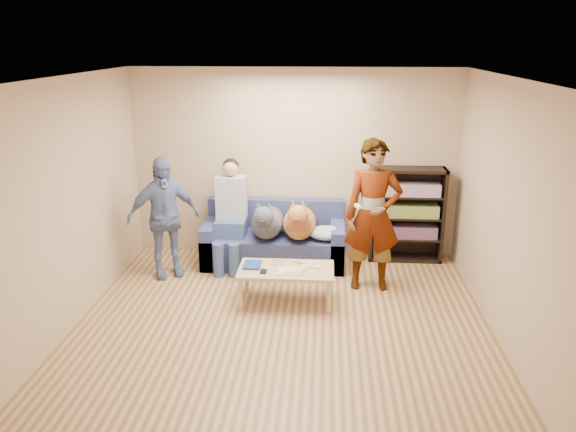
# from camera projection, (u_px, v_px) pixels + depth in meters

# --- Properties ---
(ground) EXTENTS (5.00, 5.00, 0.00)m
(ground) POSITION_uv_depth(u_px,v_px,m) (280.00, 339.00, 5.78)
(ground) COLOR brown
(ground) RESTS_ON ground
(ceiling) EXTENTS (5.00, 5.00, 0.00)m
(ceiling) POSITION_uv_depth(u_px,v_px,m) (279.00, 80.00, 5.00)
(ceiling) COLOR white
(ceiling) RESTS_ON ground
(wall_back) EXTENTS (4.50, 0.00, 4.50)m
(wall_back) POSITION_uv_depth(u_px,v_px,m) (294.00, 164.00, 7.77)
(wall_back) COLOR tan
(wall_back) RESTS_ON ground
(wall_front) EXTENTS (4.50, 0.00, 4.50)m
(wall_front) POSITION_uv_depth(u_px,v_px,m) (241.00, 362.00, 3.01)
(wall_front) COLOR tan
(wall_front) RESTS_ON ground
(wall_left) EXTENTS (0.00, 5.00, 5.00)m
(wall_left) POSITION_uv_depth(u_px,v_px,m) (53.00, 214.00, 5.54)
(wall_left) COLOR tan
(wall_left) RESTS_ON ground
(wall_right) EXTENTS (0.00, 5.00, 5.00)m
(wall_right) POSITION_uv_depth(u_px,v_px,m) (519.00, 224.00, 5.24)
(wall_right) COLOR tan
(wall_right) RESTS_ON ground
(blanket) EXTENTS (0.47, 0.40, 0.16)m
(blanket) POSITION_uv_depth(u_px,v_px,m) (326.00, 233.00, 7.39)
(blanket) COLOR #A8A8AC
(blanket) RESTS_ON sofa
(person_standing_right) EXTENTS (0.68, 0.46, 1.86)m
(person_standing_right) POSITION_uv_depth(u_px,v_px,m) (373.00, 216.00, 6.72)
(person_standing_right) COLOR gray
(person_standing_right) RESTS_ON ground
(person_standing_left) EXTENTS (0.99, 0.78, 1.57)m
(person_standing_left) POSITION_uv_depth(u_px,v_px,m) (164.00, 217.00, 7.12)
(person_standing_left) COLOR #6F7CB2
(person_standing_left) RESTS_ON ground
(held_controller) EXTENTS (0.08, 0.13, 0.03)m
(held_controller) POSITION_uv_depth(u_px,v_px,m) (358.00, 206.00, 6.49)
(held_controller) COLOR white
(held_controller) RESTS_ON person_standing_right
(notebook_blue) EXTENTS (0.20, 0.26, 0.03)m
(notebook_blue) POSITION_uv_depth(u_px,v_px,m) (252.00, 265.00, 6.54)
(notebook_blue) COLOR navy
(notebook_blue) RESTS_ON coffee_table
(papers) EXTENTS (0.26, 0.20, 0.02)m
(papers) POSITION_uv_depth(u_px,v_px,m) (290.00, 271.00, 6.37)
(papers) COLOR silver
(papers) RESTS_ON coffee_table
(magazine) EXTENTS (0.22, 0.17, 0.01)m
(magazine) POSITION_uv_depth(u_px,v_px,m) (293.00, 270.00, 6.39)
(magazine) COLOR beige
(magazine) RESTS_ON coffee_table
(camera_silver) EXTENTS (0.11, 0.06, 0.05)m
(camera_silver) POSITION_uv_depth(u_px,v_px,m) (277.00, 262.00, 6.59)
(camera_silver) COLOR silver
(camera_silver) RESTS_ON coffee_table
(controller_a) EXTENTS (0.04, 0.13, 0.03)m
(controller_a) POSITION_uv_depth(u_px,v_px,m) (311.00, 265.00, 6.55)
(controller_a) COLOR silver
(controller_a) RESTS_ON coffee_table
(controller_b) EXTENTS (0.09, 0.06, 0.03)m
(controller_b) POSITION_uv_depth(u_px,v_px,m) (317.00, 267.00, 6.47)
(controller_b) COLOR white
(controller_b) RESTS_ON coffee_table
(headphone_cup_a) EXTENTS (0.07, 0.07, 0.02)m
(headphone_cup_a) POSITION_uv_depth(u_px,v_px,m) (303.00, 269.00, 6.44)
(headphone_cup_a) COLOR silver
(headphone_cup_a) RESTS_ON coffee_table
(headphone_cup_b) EXTENTS (0.07, 0.07, 0.02)m
(headphone_cup_b) POSITION_uv_depth(u_px,v_px,m) (304.00, 266.00, 6.52)
(headphone_cup_b) COLOR silver
(headphone_cup_b) RESTS_ON coffee_table
(pen_orange) EXTENTS (0.13, 0.06, 0.01)m
(pen_orange) POSITION_uv_depth(u_px,v_px,m) (283.00, 274.00, 6.32)
(pen_orange) COLOR #CE4E1D
(pen_orange) RESTS_ON coffee_table
(pen_black) EXTENTS (0.13, 0.08, 0.01)m
(pen_black) POSITION_uv_depth(u_px,v_px,m) (297.00, 263.00, 6.64)
(pen_black) COLOR black
(pen_black) RESTS_ON coffee_table
(wallet) EXTENTS (0.07, 0.12, 0.02)m
(wallet) POSITION_uv_depth(u_px,v_px,m) (263.00, 271.00, 6.37)
(wallet) COLOR black
(wallet) RESTS_ON coffee_table
(sofa) EXTENTS (1.90, 0.85, 0.82)m
(sofa) POSITION_uv_depth(u_px,v_px,m) (274.00, 242.00, 7.71)
(sofa) COLOR #515B93
(sofa) RESTS_ON ground
(person_seated) EXTENTS (0.40, 0.73, 1.47)m
(person_seated) POSITION_uv_depth(u_px,v_px,m) (230.00, 210.00, 7.47)
(person_seated) COLOR #40598D
(person_seated) RESTS_ON sofa
(dog_gray) EXTENTS (0.43, 1.26, 0.62)m
(dog_gray) POSITION_uv_depth(u_px,v_px,m) (267.00, 222.00, 7.40)
(dog_gray) COLOR #4E5258
(dog_gray) RESTS_ON sofa
(dog_tan) EXTENTS (0.44, 1.18, 0.63)m
(dog_tan) POSITION_uv_depth(u_px,v_px,m) (299.00, 222.00, 7.39)
(dog_tan) COLOR #C2863B
(dog_tan) RESTS_ON sofa
(coffee_table) EXTENTS (1.10, 0.60, 0.42)m
(coffee_table) POSITION_uv_depth(u_px,v_px,m) (286.00, 272.00, 6.49)
(coffee_table) COLOR tan
(coffee_table) RESTS_ON ground
(bookshelf) EXTENTS (1.00, 0.34, 1.30)m
(bookshelf) POSITION_uv_depth(u_px,v_px,m) (406.00, 212.00, 7.69)
(bookshelf) COLOR black
(bookshelf) RESTS_ON ground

